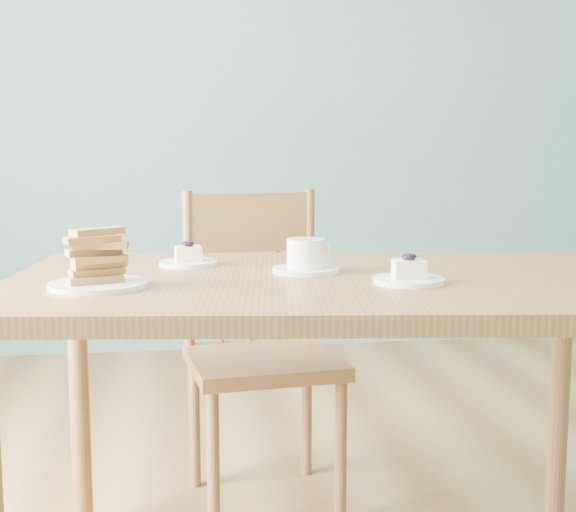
{
  "coord_description": "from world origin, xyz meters",
  "views": [
    {
      "loc": [
        -0.62,
        -1.73,
        1.09
      ],
      "look_at": [
        -0.34,
        0.09,
        0.83
      ],
      "focal_mm": 50.0,
      "sensor_mm": 36.0,
      "label": 1
    }
  ],
  "objects_px": {
    "cheesecake_plate_far": "(188,259)",
    "coffee_cup": "(307,258)",
    "biscotti_plate": "(98,267)",
    "cheesecake_plate_near": "(409,276)",
    "dining_chair": "(260,345)",
    "dining_table": "(331,310)"
  },
  "relations": [
    {
      "from": "cheesecake_plate_far",
      "to": "coffee_cup",
      "type": "bearing_deg",
      "value": -29.74
    },
    {
      "from": "cheesecake_plate_far",
      "to": "coffee_cup",
      "type": "xyz_separation_m",
      "value": [
        0.27,
        -0.16,
        0.02
      ]
    },
    {
      "from": "cheesecake_plate_far",
      "to": "biscotti_plate",
      "type": "relative_size",
      "value": 0.7
    },
    {
      "from": "cheesecake_plate_near",
      "to": "cheesecake_plate_far",
      "type": "distance_m",
      "value": 0.58
    },
    {
      "from": "biscotti_plate",
      "to": "cheesecake_plate_far",
      "type": "bearing_deg",
      "value": 55.58
    },
    {
      "from": "dining_chair",
      "to": "cheesecake_plate_near",
      "type": "xyz_separation_m",
      "value": [
        0.25,
        -0.7,
        0.32
      ]
    },
    {
      "from": "dining_table",
      "to": "biscotti_plate",
      "type": "distance_m",
      "value": 0.53
    },
    {
      "from": "cheesecake_plate_near",
      "to": "coffee_cup",
      "type": "xyz_separation_m",
      "value": [
        -0.19,
        0.18,
        0.02
      ]
    },
    {
      "from": "cheesecake_plate_far",
      "to": "biscotti_plate",
      "type": "bearing_deg",
      "value": -124.42
    },
    {
      "from": "dining_chair",
      "to": "biscotti_plate",
      "type": "relative_size",
      "value": 4.56
    },
    {
      "from": "dining_table",
      "to": "dining_chair",
      "type": "xyz_separation_m",
      "value": [
        -0.1,
        0.59,
        -0.23
      ]
    },
    {
      "from": "cheesecake_plate_far",
      "to": "biscotti_plate",
      "type": "height_order",
      "value": "biscotti_plate"
    },
    {
      "from": "dining_table",
      "to": "biscotti_plate",
      "type": "xyz_separation_m",
      "value": [
        -0.52,
        -0.06,
        0.12
      ]
    },
    {
      "from": "biscotti_plate",
      "to": "dining_chair",
      "type": "bearing_deg",
      "value": 57.01
    },
    {
      "from": "dining_chair",
      "to": "cheesecake_plate_far",
      "type": "bearing_deg",
      "value": -128.15
    },
    {
      "from": "coffee_cup",
      "to": "dining_table",
      "type": "bearing_deg",
      "value": -81.62
    },
    {
      "from": "cheesecake_plate_far",
      "to": "dining_table",
      "type": "bearing_deg",
      "value": -35.79
    },
    {
      "from": "coffee_cup",
      "to": "biscotti_plate",
      "type": "bearing_deg",
      "value": 172.93
    },
    {
      "from": "coffee_cup",
      "to": "biscotti_plate",
      "type": "xyz_separation_m",
      "value": [
        -0.47,
        -0.13,
        0.01
      ]
    },
    {
      "from": "cheesecake_plate_near",
      "to": "cheesecake_plate_far",
      "type": "bearing_deg",
      "value": 144.08
    },
    {
      "from": "dining_table",
      "to": "coffee_cup",
      "type": "bearing_deg",
      "value": 128.87
    },
    {
      "from": "dining_table",
      "to": "cheesecake_plate_near",
      "type": "xyz_separation_m",
      "value": [
        0.15,
        -0.11,
        0.1
      ]
    }
  ]
}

